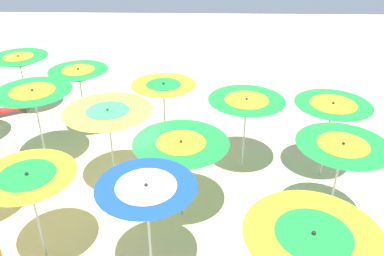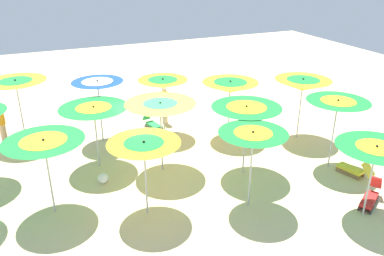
% 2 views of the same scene
% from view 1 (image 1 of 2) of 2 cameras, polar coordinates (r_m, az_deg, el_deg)
% --- Properties ---
extents(ground, '(41.22, 41.22, 0.04)m').
position_cam_1_polar(ground, '(11.73, -10.78, -8.09)').
color(ground, beige).
extents(beach_umbrella_2, '(1.94, 1.94, 2.38)m').
position_cam_1_polar(beach_umbrella_2, '(8.70, -22.19, -7.03)').
color(beach_umbrella_2, '#B2B2B7').
rests_on(beach_umbrella_2, ground).
extents(beach_umbrella_3, '(1.92, 1.92, 2.48)m').
position_cam_1_polar(beach_umbrella_3, '(7.66, -6.47, -9.09)').
color(beach_umbrella_3, '#B2B2B7').
rests_on(beach_umbrella_3, ground).
extents(beach_umbrella_4, '(2.24, 2.24, 2.51)m').
position_cam_1_polar(beach_umbrella_4, '(6.90, 16.69, -15.14)').
color(beach_umbrella_4, '#B2B2B7').
rests_on(beach_umbrella_4, ground).
extents(beach_umbrella_6, '(2.23, 2.23, 2.42)m').
position_cam_1_polar(beach_umbrella_6, '(12.38, -21.54, 4.06)').
color(beach_umbrella_6, '#B2B2B7').
rests_on(beach_umbrella_6, ground).
extents(beach_umbrella_7, '(2.28, 2.28, 2.47)m').
position_cam_1_polar(beach_umbrella_7, '(10.52, -11.78, 1.52)').
color(beach_umbrella_7, '#B2B2B7').
rests_on(beach_umbrella_7, ground).
extents(beach_umbrella_8, '(2.27, 2.27, 2.23)m').
position_cam_1_polar(beach_umbrella_8, '(9.42, -1.57, -3.13)').
color(beach_umbrella_8, '#B2B2B7').
rests_on(beach_umbrella_8, ground).
extents(beach_umbrella_9, '(2.06, 2.06, 2.46)m').
position_cam_1_polar(beach_umbrella_9, '(9.47, 20.46, -3.20)').
color(beach_umbrella_9, '#B2B2B7').
rests_on(beach_umbrella_9, ground).
extents(beach_umbrella_10, '(2.11, 2.11, 2.22)m').
position_cam_1_polar(beach_umbrella_10, '(16.13, -23.30, 8.58)').
color(beach_umbrella_10, '#B2B2B7').
rests_on(beach_umbrella_10, ground).
extents(beach_umbrella_11, '(1.91, 1.91, 2.40)m').
position_cam_1_polar(beach_umbrella_11, '(13.61, -15.74, 7.13)').
color(beach_umbrella_11, '#B2B2B7').
rests_on(beach_umbrella_11, ground).
extents(beach_umbrella_12, '(1.97, 1.97, 2.27)m').
position_cam_1_polar(beach_umbrella_12, '(12.34, -4.05, 5.34)').
color(beach_umbrella_12, '#B2B2B7').
rests_on(beach_umbrella_12, ground).
extents(beach_umbrella_13, '(2.15, 2.15, 2.31)m').
position_cam_1_polar(beach_umbrella_13, '(11.34, 7.69, 3.11)').
color(beach_umbrella_13, '#B2B2B7').
rests_on(beach_umbrella_13, ground).
extents(beach_umbrella_14, '(2.05, 2.05, 2.38)m').
position_cam_1_polar(beach_umbrella_14, '(11.45, 19.25, 2.47)').
color(beach_umbrella_14, '#B2B2B7').
rests_on(beach_umbrella_14, ground).
extents(lounger_0, '(1.25, 0.95, 0.72)m').
position_cam_1_polar(lounger_0, '(16.70, -24.60, 2.47)').
color(lounger_0, '#333338').
rests_on(lounger_0, ground).
extents(beach_ball, '(0.34, 0.34, 0.34)m').
position_cam_1_polar(beach_ball, '(11.41, -0.57, -7.50)').
color(beach_ball, white).
rests_on(beach_ball, ground).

